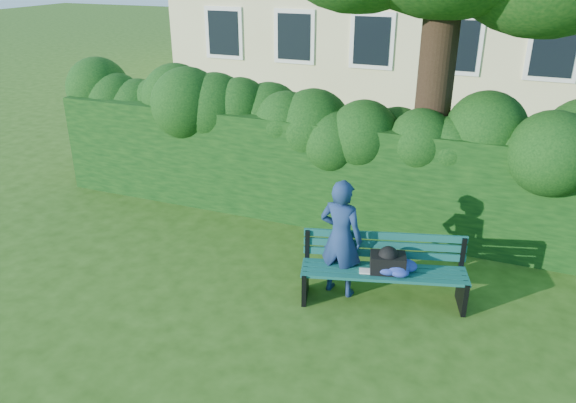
% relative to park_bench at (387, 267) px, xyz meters
% --- Properties ---
extents(ground, '(80.00, 80.00, 0.00)m').
position_rel_park_bench_xyz_m(ground, '(-1.62, -0.05, -0.51)').
color(ground, '#274711').
rests_on(ground, ground).
extents(hedge, '(10.00, 1.00, 1.80)m').
position_rel_park_bench_xyz_m(hedge, '(-1.62, 2.15, 0.39)').
color(hedge, black).
rests_on(hedge, ground).
extents(park_bench, '(2.21, 1.11, 0.89)m').
position_rel_park_bench_xyz_m(park_bench, '(0.00, 0.00, 0.00)').
color(park_bench, '#0D453F').
rests_on(park_bench, ground).
extents(man_reading, '(0.64, 0.47, 1.64)m').
position_rel_park_bench_xyz_m(man_reading, '(-0.63, -0.02, 0.31)').
color(man_reading, navy).
rests_on(man_reading, ground).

